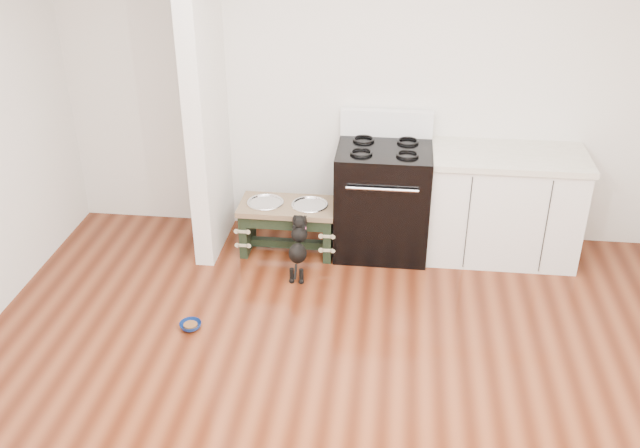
{
  "coord_description": "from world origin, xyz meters",
  "views": [
    {
      "loc": [
        0.35,
        -3.16,
        3.07
      ],
      "look_at": [
        -0.21,
        1.58,
        0.51
      ],
      "focal_mm": 40.0,
      "sensor_mm": 36.0,
      "label": 1
    }
  ],
  "objects": [
    {
      "name": "ground",
      "position": [
        0.0,
        0.0,
        0.0
      ],
      "size": [
        5.0,
        5.0,
        0.0
      ],
      "primitive_type": "plane",
      "color": "#42190B",
      "rests_on": "ground"
    },
    {
      "name": "room_shell",
      "position": [
        0.0,
        0.0,
        1.62
      ],
      "size": [
        5.0,
        5.0,
        5.0
      ],
      "color": "silver",
      "rests_on": "ground"
    },
    {
      "name": "partition_wall",
      "position": [
        -1.18,
        2.1,
        1.35
      ],
      "size": [
        0.15,
        0.8,
        2.7
      ],
      "primitive_type": "cube",
      "color": "silver",
      "rests_on": "ground"
    },
    {
      "name": "oven_range",
      "position": [
        0.25,
        2.16,
        0.48
      ],
      "size": [
        0.76,
        0.69,
        1.14
      ],
      "color": "black",
      "rests_on": "ground"
    },
    {
      "name": "cabinet_run",
      "position": [
        1.23,
        2.18,
        0.45
      ],
      "size": [
        1.24,
        0.64,
        0.91
      ],
      "color": "silver",
      "rests_on": "ground"
    },
    {
      "name": "dog_feeder",
      "position": [
        -0.53,
        2.02,
        0.31
      ],
      "size": [
        0.8,
        0.43,
        0.45
      ],
      "color": "black",
      "rests_on": "ground"
    },
    {
      "name": "puppy",
      "position": [
        -0.39,
        1.66,
        0.27
      ],
      "size": [
        0.14,
        0.41,
        0.49
      ],
      "color": "black",
      "rests_on": "ground"
    },
    {
      "name": "floor_bowl",
      "position": [
        -1.05,
        0.84,
        0.03
      ],
      "size": [
        0.2,
        0.2,
        0.05
      ],
      "rotation": [
        0.0,
        0.0,
        -0.39
      ],
      "color": "navy",
      "rests_on": "ground"
    }
  ]
}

